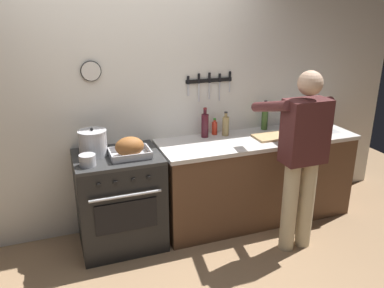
% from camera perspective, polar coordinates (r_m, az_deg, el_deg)
% --- Properties ---
extents(wall_back, '(6.00, 0.13, 2.60)m').
position_cam_1_polar(wall_back, '(3.81, -8.93, 6.30)').
color(wall_back, white).
rests_on(wall_back, ground).
extents(counter_block, '(2.03, 0.65, 0.90)m').
position_cam_1_polar(counter_block, '(4.17, 9.31, -4.79)').
color(counter_block, brown).
rests_on(counter_block, ground).
extents(stove, '(0.76, 0.67, 0.90)m').
position_cam_1_polar(stove, '(3.73, -10.43, -8.03)').
color(stove, black).
rests_on(stove, ground).
extents(person_cook, '(0.51, 0.63, 1.66)m').
position_cam_1_polar(person_cook, '(3.56, 15.66, -1.02)').
color(person_cook, '#C6B793').
rests_on(person_cook, ground).
extents(roasting_pan, '(0.35, 0.26, 0.18)m').
position_cam_1_polar(roasting_pan, '(3.46, -9.04, -0.58)').
color(roasting_pan, '#B7B7BC').
rests_on(roasting_pan, stove).
extents(stock_pot, '(0.25, 0.25, 0.26)m').
position_cam_1_polar(stock_pot, '(3.56, -14.19, 0.17)').
color(stock_pot, '#B7B7BC').
rests_on(stock_pot, stove).
extents(saucepan, '(0.14, 0.14, 0.10)m').
position_cam_1_polar(saucepan, '(3.36, -14.93, -2.29)').
color(saucepan, '#B7B7BC').
rests_on(saucepan, stove).
extents(cutting_board, '(0.36, 0.24, 0.02)m').
position_cam_1_polar(cutting_board, '(4.02, 11.55, 1.07)').
color(cutting_board, tan).
rests_on(cutting_board, counter_block).
extents(bottle_olive_oil, '(0.07, 0.07, 0.31)m').
position_cam_1_polar(bottle_olive_oil, '(4.24, 10.52, 3.81)').
color(bottle_olive_oil, '#385623').
rests_on(bottle_olive_oil, counter_block).
extents(bottle_hot_sauce, '(0.06, 0.06, 0.17)m').
position_cam_1_polar(bottle_hot_sauce, '(4.03, 3.30, 2.36)').
color(bottle_hot_sauce, red).
rests_on(bottle_hot_sauce, counter_block).
extents(bottle_vinegar, '(0.07, 0.07, 0.25)m').
position_cam_1_polar(bottle_vinegar, '(3.99, 4.90, 2.68)').
color(bottle_vinegar, '#997F4C').
rests_on(bottle_vinegar, counter_block).
extents(bottle_wine_red, '(0.07, 0.07, 0.30)m').
position_cam_1_polar(bottle_wine_red, '(3.92, 1.89, 2.78)').
color(bottle_wine_red, '#47141E').
rests_on(bottle_wine_red, counter_block).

